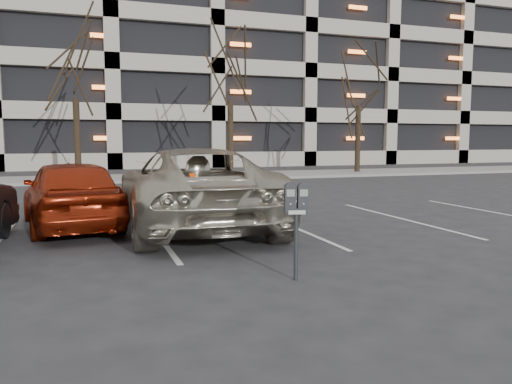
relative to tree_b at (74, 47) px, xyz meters
name	(u,v)px	position (x,y,z in m)	size (l,w,h in m)	color
ground	(264,254)	(3.00, -16.00, -5.79)	(140.00, 140.00, 0.00)	#28282B
sidewalk	(148,178)	(3.00, 0.00, -5.73)	(80.00, 4.00, 0.12)	gray
stall_lines	(157,233)	(1.60, -13.70, -5.78)	(16.90, 5.20, 0.00)	silver
parking_garage	(263,52)	(15.00, 17.84, 3.48)	(52.00, 20.00, 19.00)	black
tree_b	(74,47)	(0.00, 0.00, 0.00)	(3.52, 3.52, 8.01)	black
tree_c	(230,53)	(7.00, 0.00, 0.11)	(3.59, 3.59, 8.16)	black
tree_d	(359,64)	(14.00, 0.00, -0.05)	(3.50, 3.50, 7.94)	black
parking_meter	(296,207)	(2.89, -17.53, -4.83)	(0.34, 0.19, 1.25)	black
suv_silver	(193,188)	(2.44, -13.21, -4.96)	(2.90, 6.01, 1.66)	#B7AE9C
car_red	(71,193)	(0.03, -12.49, -5.06)	(1.71, 4.26, 1.45)	maroon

